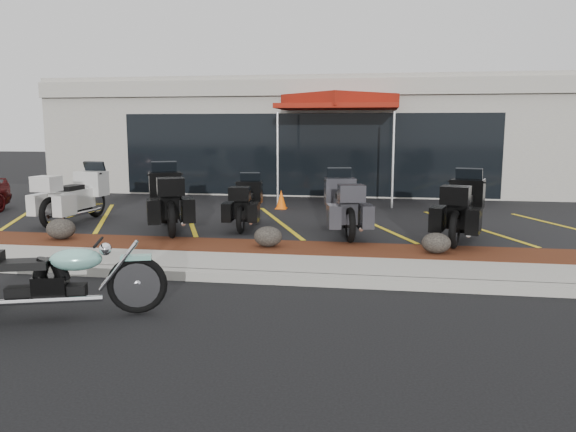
% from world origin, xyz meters
% --- Properties ---
extents(ground, '(90.00, 90.00, 0.00)m').
position_xyz_m(ground, '(0.00, 0.00, 0.00)').
color(ground, black).
rests_on(ground, ground).
extents(curb, '(24.00, 0.25, 0.15)m').
position_xyz_m(curb, '(0.00, 0.90, 0.07)').
color(curb, gray).
rests_on(curb, ground).
extents(sidewalk, '(24.00, 1.20, 0.15)m').
position_xyz_m(sidewalk, '(0.00, 1.60, 0.07)').
color(sidewalk, gray).
rests_on(sidewalk, ground).
extents(mulch_bed, '(24.00, 1.20, 0.16)m').
position_xyz_m(mulch_bed, '(0.00, 2.80, 0.08)').
color(mulch_bed, '#38130C').
rests_on(mulch_bed, ground).
extents(upper_lot, '(26.00, 9.60, 0.15)m').
position_xyz_m(upper_lot, '(0.00, 8.20, 0.07)').
color(upper_lot, black).
rests_on(upper_lot, ground).
extents(dealership_building, '(18.00, 8.16, 4.00)m').
position_xyz_m(dealership_building, '(0.00, 14.47, 2.01)').
color(dealership_building, gray).
rests_on(dealership_building, ground).
extents(boulder_left, '(0.58, 0.48, 0.41)m').
position_xyz_m(boulder_left, '(-3.91, 2.83, 0.37)').
color(boulder_left, black).
rests_on(boulder_left, mulch_bed).
extents(boulder_mid, '(0.53, 0.44, 0.38)m').
position_xyz_m(boulder_mid, '(0.29, 2.77, 0.35)').
color(boulder_mid, black).
rests_on(boulder_mid, mulch_bed).
extents(boulder_right, '(0.51, 0.43, 0.36)m').
position_xyz_m(boulder_right, '(3.32, 2.69, 0.34)').
color(boulder_right, black).
rests_on(boulder_right, mulch_bed).
extents(hero_cruiser, '(2.88, 1.55, 0.99)m').
position_xyz_m(hero_cruiser, '(-0.69, -0.81, 0.49)').
color(hero_cruiser, '#78BBAC').
rests_on(hero_cruiser, ground).
extents(touring_white, '(1.11, 2.45, 1.39)m').
position_xyz_m(touring_white, '(-4.61, 5.58, 0.84)').
color(touring_white, silver).
rests_on(touring_white, upper_lot).
extents(touring_black_front, '(1.91, 2.66, 1.45)m').
position_xyz_m(touring_black_front, '(-2.55, 4.95, 0.87)').
color(touring_black_front, black).
rests_on(touring_black_front, upper_lot).
extents(touring_black_mid, '(0.94, 2.08, 1.18)m').
position_xyz_m(touring_black_mid, '(-0.66, 5.46, 0.74)').
color(touring_black_mid, black).
rests_on(touring_black_mid, upper_lot).
extents(touring_grey, '(1.33, 2.44, 1.34)m').
position_xyz_m(touring_grey, '(1.44, 5.04, 0.82)').
color(touring_grey, '#2C2B30').
rests_on(touring_grey, upper_lot).
extents(touring_black_rear, '(1.51, 2.52, 1.38)m').
position_xyz_m(touring_black_rear, '(4.15, 4.83, 0.84)').
color(touring_black_rear, black).
rests_on(touring_black_rear, upper_lot).
extents(traffic_cone, '(0.38, 0.38, 0.52)m').
position_xyz_m(traffic_cone, '(-0.32, 7.76, 0.41)').
color(traffic_cone, '#F95E08').
rests_on(traffic_cone, upper_lot).
extents(popup_canopy, '(4.38, 4.38, 3.21)m').
position_xyz_m(popup_canopy, '(1.08, 9.99, 3.07)').
color(popup_canopy, silver).
rests_on(popup_canopy, upper_lot).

